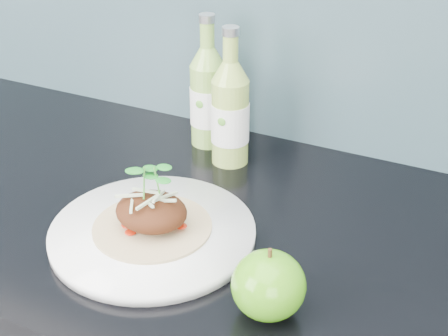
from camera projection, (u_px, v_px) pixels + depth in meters
The scene contains 5 objects.
dinner_plate at pixel (153, 233), 0.86m from camera, with size 0.37×0.37×0.02m.
pork_taco at pixel (151, 210), 0.84m from camera, with size 0.16×0.16×0.10m.
green_apple at pixel (269, 285), 0.71m from camera, with size 0.09×0.09×0.09m.
cider_bottle_left at pixel (208, 97), 1.07m from camera, with size 0.08×0.08×0.23m.
cider_bottle_right at pixel (230, 113), 1.01m from camera, with size 0.08×0.08×0.23m.
Camera 1 is at (0.38, 1.03, 1.41)m, focal length 50.00 mm.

